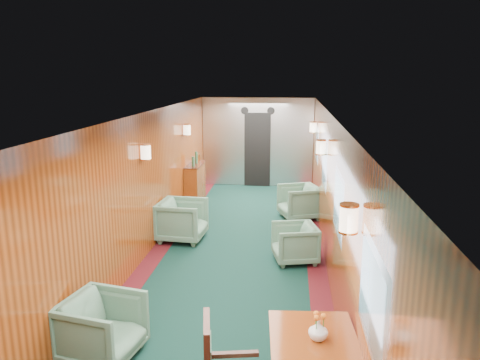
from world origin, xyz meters
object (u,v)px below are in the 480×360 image
Objects in this scene: armchair_left_near at (102,328)px; armchair_left_far at (182,220)px; credenza at (195,183)px; armchair_right_far at (299,202)px; dining_table at (314,356)px; armchair_right_near at (295,243)px.

armchair_left_far is at bearing 11.41° from armchair_left_near.
armchair_left_near is at bearing -87.60° from credenza.
armchair_right_far reaches higher than armchair_left_near.
dining_table is at bearing -19.31° from armchair_right_far.
armchair_right_far is at bearing -10.69° from armchair_left_near.
armchair_right_near is 2.37m from armchair_right_far.
credenza is at bearing -157.93° from armchair_right_near.
credenza reaches higher than armchair_left_near.
dining_table is 1.63× the size of armchair_right_near.
armchair_right_far is at bearing -21.64° from credenza.
armchair_left_far is at bearing -83.75° from credenza.
armchair_left_far reaches higher than armchair_left_near.
armchair_right_near is (2.33, -3.34, -0.17)m from credenza.
armchair_left_near is 1.12× the size of armchair_right_near.
credenza is at bearing 10.53° from armchair_left_far.
armchair_left_near is 3.58m from armchair_right_near.
armchair_left_far is (0.28, -2.54, -0.10)m from credenza.
armchair_left_far is (-2.19, 4.48, -0.30)m from dining_table.
armchair_right_far is at bearing -49.69° from armchair_left_far.
credenza is 6.26m from armchair_left_near.
credenza is at bearing -131.27° from armchair_right_far.
armchair_right_far is (-0.03, 6.05, -0.32)m from dining_table.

